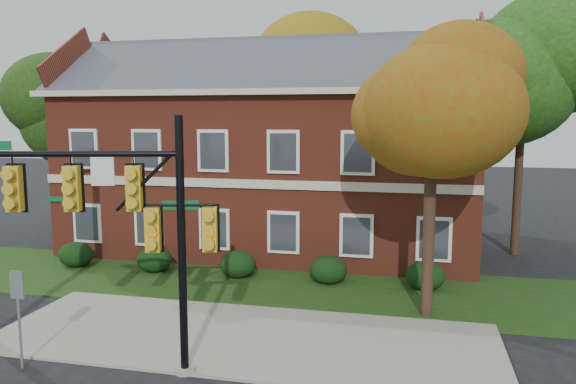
% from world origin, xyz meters
% --- Properties ---
extents(ground, '(120.00, 120.00, 0.00)m').
position_xyz_m(ground, '(0.00, 0.00, 0.00)').
color(ground, black).
rests_on(ground, ground).
extents(sidewalk, '(14.00, 5.00, 0.08)m').
position_xyz_m(sidewalk, '(0.00, 1.00, 0.04)').
color(sidewalk, gray).
rests_on(sidewalk, ground).
extents(grass_strip, '(30.00, 6.00, 0.04)m').
position_xyz_m(grass_strip, '(0.00, 6.00, 0.02)').
color(grass_strip, '#193811').
rests_on(grass_strip, ground).
extents(apartment_building, '(18.80, 8.80, 9.74)m').
position_xyz_m(apartment_building, '(-2.00, 11.95, 4.99)').
color(apartment_building, maroon).
rests_on(apartment_building, ground).
extents(hedge_far_left, '(1.40, 1.26, 1.05)m').
position_xyz_m(hedge_far_left, '(-9.00, 6.70, 0.53)').
color(hedge_far_left, black).
rests_on(hedge_far_left, ground).
extents(hedge_left, '(1.40, 1.26, 1.05)m').
position_xyz_m(hedge_left, '(-5.50, 6.70, 0.53)').
color(hedge_left, black).
rests_on(hedge_left, ground).
extents(hedge_center, '(1.40, 1.26, 1.05)m').
position_xyz_m(hedge_center, '(-2.00, 6.70, 0.53)').
color(hedge_center, black).
rests_on(hedge_center, ground).
extents(hedge_right, '(1.40, 1.26, 1.05)m').
position_xyz_m(hedge_right, '(1.50, 6.70, 0.53)').
color(hedge_right, black).
rests_on(hedge_right, ground).
extents(hedge_far_right, '(1.40, 1.26, 1.05)m').
position_xyz_m(hedge_far_right, '(5.00, 6.70, 0.53)').
color(hedge_far_right, black).
rests_on(hedge_far_right, ground).
extents(tree_near_right, '(4.50, 4.25, 8.58)m').
position_xyz_m(tree_near_right, '(5.22, 3.87, 6.67)').
color(tree_near_right, black).
rests_on(tree_near_right, ground).
extents(tree_left_rear, '(5.40, 5.10, 8.88)m').
position_xyz_m(tree_left_rear, '(-11.73, 10.84, 6.68)').
color(tree_left_rear, black).
rests_on(tree_left_rear, ground).
extents(tree_right_rear, '(6.30, 5.95, 10.62)m').
position_xyz_m(tree_right_rear, '(9.31, 12.81, 8.12)').
color(tree_right_rear, black).
rests_on(tree_right_rear, ground).
extents(tree_far_rear, '(6.84, 6.46, 11.52)m').
position_xyz_m(tree_far_rear, '(-0.66, 19.79, 8.84)').
color(tree_far_rear, black).
rests_on(tree_far_rear, ground).
extents(traffic_signal, '(5.41, 1.53, 6.19)m').
position_xyz_m(traffic_signal, '(-1.84, -1.60, 3.84)').
color(traffic_signal, gray).
rests_on(traffic_signal, ground).
extents(sign_post, '(0.36, 0.07, 2.47)m').
position_xyz_m(sign_post, '(-4.79, -1.97, 1.68)').
color(sign_post, slate).
rests_on(sign_post, ground).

